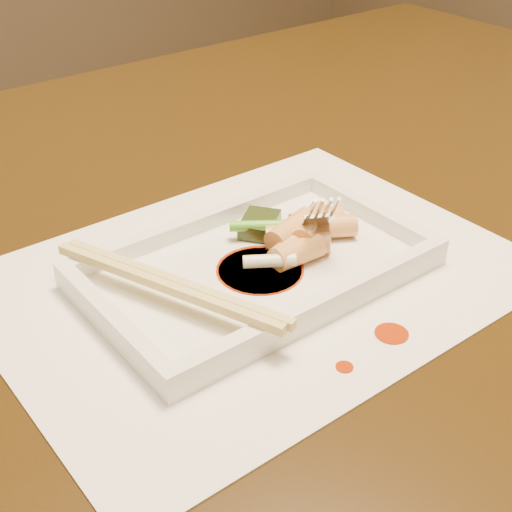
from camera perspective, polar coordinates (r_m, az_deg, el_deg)
table at (r=0.70m, az=0.00°, el=-3.59°), size 1.40×0.90×0.75m
placemat at (r=0.56m, az=0.00°, el=-1.63°), size 0.40×0.30×0.00m
sauce_splatter_a at (r=0.51m, az=10.79°, el=-6.11°), size 0.02×0.02×0.00m
sauce_splatter_b at (r=0.47m, az=7.09°, el=-8.80°), size 0.01×0.01×0.00m
plate_base at (r=0.55m, az=0.00°, el=-1.22°), size 0.26×0.16×0.01m
plate_rim_far at (r=0.60m, az=-4.35°, el=2.78°), size 0.26×0.01×0.01m
plate_rim_near at (r=0.50m, az=5.21°, el=-3.89°), size 0.26×0.01×0.01m
plate_rim_left at (r=0.50m, az=-11.44°, el=-5.06°), size 0.01×0.14×0.01m
plate_rim_right at (r=0.62m, az=9.09°, el=3.57°), size 0.01×0.14×0.01m
veg_piece at (r=0.59m, az=0.30°, el=2.57°), size 0.05×0.05×0.01m
scallion_white at (r=0.54m, az=1.09°, el=-0.39°), size 0.04×0.03×0.01m
scallion_green at (r=0.58m, az=2.06°, el=2.47°), size 0.07×0.06×0.01m
chopstick_a at (r=0.50m, az=-7.38°, el=-2.38°), size 0.08×0.18×0.01m
chopstick_b at (r=0.51m, az=-6.61°, el=-2.06°), size 0.08×0.18×0.01m
fork at (r=0.57m, az=4.52°, el=8.59°), size 0.09×0.10×0.14m
sauce_blob_0 at (r=0.55m, az=0.33°, el=-1.09°), size 0.07×0.07×0.00m
sauce_blob_1 at (r=0.55m, az=0.33°, el=-1.17°), size 0.06×0.06×0.00m
rice_cake_0 at (r=0.56m, az=3.03°, el=0.90°), size 0.05×0.03×0.02m
rice_cake_1 at (r=0.57m, az=3.47°, el=1.32°), size 0.05×0.05×0.02m
rice_cake_2 at (r=0.57m, az=4.38°, el=2.46°), size 0.05×0.04×0.02m
rice_cake_3 at (r=0.59m, az=5.95°, el=2.38°), size 0.05×0.04×0.02m
rice_cake_4 at (r=0.59m, az=4.89°, el=2.80°), size 0.05×0.03×0.02m
rice_cake_5 at (r=0.57m, az=2.81°, el=2.13°), size 0.05×0.03×0.02m
rice_cake_6 at (r=0.55m, az=3.40°, el=0.31°), size 0.04×0.02×0.02m
rice_cake_7 at (r=0.57m, az=3.32°, el=1.55°), size 0.05×0.04×0.02m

